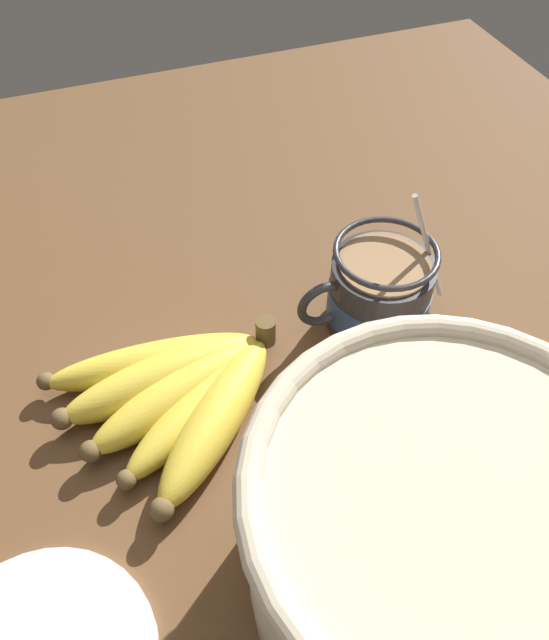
# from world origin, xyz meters

# --- Properties ---
(table) EXTENTS (1.15, 1.15, 0.04)m
(table) POSITION_xyz_m (0.00, 0.00, 0.02)
(table) COLOR brown
(table) RESTS_ON ground
(coffee_mug) EXTENTS (0.17, 0.10, 0.16)m
(coffee_mug) POSITION_xyz_m (-0.09, 0.02, 0.08)
(coffee_mug) COLOR #28282D
(coffee_mug) RESTS_ON table
(banana_bunch) EXTENTS (0.23, 0.19, 0.04)m
(banana_bunch) POSITION_xyz_m (0.12, 0.06, 0.06)
(banana_bunch) COLOR brown
(banana_bunch) RESTS_ON table
(woven_basket) EXTENTS (0.28, 0.28, 0.15)m
(woven_basket) POSITION_xyz_m (-0.01, 0.27, 0.12)
(woven_basket) COLOR beige
(woven_basket) RESTS_ON table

